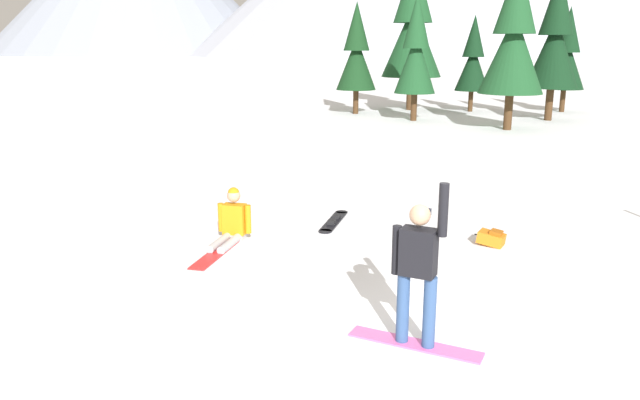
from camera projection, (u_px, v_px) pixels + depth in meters
ground_plane at (451, 323)px, 7.85m from camera, size 800.00×800.00×0.00m
snowboarder_foreground at (418, 271)px, 7.03m from camera, size 1.62×0.65×1.99m
snowboarder_midground at (231, 224)px, 10.96m from camera, size 0.63×1.81×0.96m
loose_snowboard_near_right at (334, 221)px, 12.27m from camera, size 0.32×1.67×0.09m
backpack_orange at (492, 238)px, 10.82m from camera, size 0.56×0.44×0.29m
pine_tree_twin at (555, 39)px, 27.49m from camera, size 2.30×2.30×6.68m
pine_tree_leaning at (356, 53)px, 30.31m from camera, size 1.97×1.97×5.43m
pine_tree_young at (514, 38)px, 24.41m from camera, size 2.57×2.57×6.69m
pine_tree_short at (416, 52)px, 27.51m from camera, size 1.85×1.85×5.67m
pine_tree_slender at (473, 59)px, 31.42m from camera, size 1.72×1.72×4.86m
pine_tree_tall at (413, 27)px, 31.81m from camera, size 3.11×3.11×7.85m
pine_tree_broad at (567, 55)px, 31.17m from camera, size 1.92×1.92×5.26m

